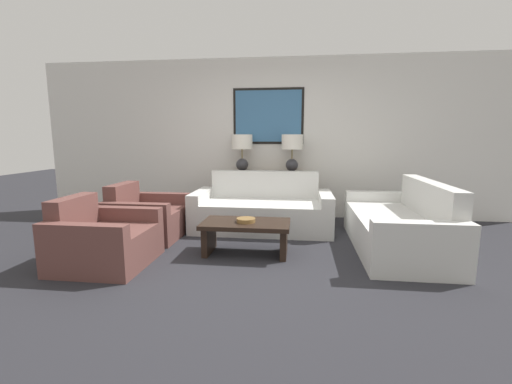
{
  "coord_description": "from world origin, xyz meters",
  "views": [
    {
      "loc": [
        0.52,
        -3.42,
        1.36
      ],
      "look_at": [
        -0.02,
        0.93,
        0.65
      ],
      "focal_mm": 24.0,
      "sensor_mm": 36.0,
      "label": 1
    }
  ],
  "objects_px": {
    "console_table": "(267,196)",
    "decorative_bowl": "(246,220)",
    "table_lamp_left": "(242,148)",
    "couch_by_back_wall": "(262,211)",
    "couch_by_side": "(399,227)",
    "armchair_near_camera": "(103,241)",
    "table_lamp_right": "(292,148)",
    "coffee_table": "(246,231)",
    "armchair_near_back_wall": "(146,218)"
  },
  "relations": [
    {
      "from": "console_table",
      "to": "couch_by_side",
      "type": "height_order",
      "value": "couch_by_side"
    },
    {
      "from": "console_table",
      "to": "couch_by_side",
      "type": "relative_size",
      "value": 0.64
    },
    {
      "from": "console_table",
      "to": "couch_by_back_wall",
      "type": "bearing_deg",
      "value": -90.0
    },
    {
      "from": "decorative_bowl",
      "to": "armchair_near_back_wall",
      "type": "relative_size",
      "value": 0.23
    },
    {
      "from": "couch_by_side",
      "to": "table_lamp_left",
      "type": "bearing_deg",
      "value": 147.38
    },
    {
      "from": "armchair_near_back_wall",
      "to": "decorative_bowl",
      "type": "bearing_deg",
      "value": -20.1
    },
    {
      "from": "decorative_bowl",
      "to": "couch_by_back_wall",
      "type": "bearing_deg",
      "value": 86.48
    },
    {
      "from": "table_lamp_left",
      "to": "couch_by_back_wall",
      "type": "distance_m",
      "value": 1.2
    },
    {
      "from": "console_table",
      "to": "couch_by_back_wall",
      "type": "height_order",
      "value": "couch_by_back_wall"
    },
    {
      "from": "couch_by_back_wall",
      "to": "couch_by_side",
      "type": "bearing_deg",
      "value": -22.12
    },
    {
      "from": "couch_by_back_wall",
      "to": "couch_by_side",
      "type": "relative_size",
      "value": 1.0
    },
    {
      "from": "console_table",
      "to": "couch_by_side",
      "type": "bearing_deg",
      "value": -38.33
    },
    {
      "from": "armchair_near_back_wall",
      "to": "couch_by_side",
      "type": "bearing_deg",
      "value": -1.92
    },
    {
      "from": "couch_by_back_wall",
      "to": "armchair_near_back_wall",
      "type": "height_order",
      "value": "couch_by_back_wall"
    },
    {
      "from": "table_lamp_left",
      "to": "couch_by_side",
      "type": "relative_size",
      "value": 0.31
    },
    {
      "from": "armchair_near_back_wall",
      "to": "couch_by_back_wall",
      "type": "bearing_deg",
      "value": 21.35
    },
    {
      "from": "couch_by_back_wall",
      "to": "table_lamp_right",
      "type": "bearing_deg",
      "value": 58.5
    },
    {
      "from": "table_lamp_right",
      "to": "coffee_table",
      "type": "height_order",
      "value": "table_lamp_right"
    },
    {
      "from": "couch_by_side",
      "to": "coffee_table",
      "type": "relative_size",
      "value": 1.97
    },
    {
      "from": "couch_by_side",
      "to": "armchair_near_camera",
      "type": "xyz_separation_m",
      "value": [
        -3.28,
        -0.93,
        -0.02
      ]
    },
    {
      "from": "console_table",
      "to": "table_lamp_left",
      "type": "height_order",
      "value": "table_lamp_left"
    },
    {
      "from": "table_lamp_right",
      "to": "armchair_near_back_wall",
      "type": "bearing_deg",
      "value": -146.86
    },
    {
      "from": "table_lamp_left",
      "to": "armchair_near_camera",
      "type": "distance_m",
      "value": 2.73
    },
    {
      "from": "console_table",
      "to": "armchair_near_camera",
      "type": "bearing_deg",
      "value": -123.6
    },
    {
      "from": "couch_by_back_wall",
      "to": "console_table",
      "type": "bearing_deg",
      "value": 90.0
    },
    {
      "from": "couch_by_side",
      "to": "coffee_table",
      "type": "xyz_separation_m",
      "value": [
        -1.82,
        -0.41,
        0.0
      ]
    },
    {
      "from": "table_lamp_left",
      "to": "table_lamp_right",
      "type": "xyz_separation_m",
      "value": [
        0.82,
        0.0,
        0.0
      ]
    },
    {
      "from": "console_table",
      "to": "decorative_bowl",
      "type": "relative_size",
      "value": 5.88
    },
    {
      "from": "table_lamp_left",
      "to": "couch_by_back_wall",
      "type": "bearing_deg",
      "value": -58.5
    },
    {
      "from": "couch_by_back_wall",
      "to": "armchair_near_back_wall",
      "type": "xyz_separation_m",
      "value": [
        -1.54,
        -0.6,
        -0.02
      ]
    },
    {
      "from": "coffee_table",
      "to": "console_table",
      "type": "bearing_deg",
      "value": 87.64
    },
    {
      "from": "console_table",
      "to": "table_lamp_right",
      "type": "relative_size",
      "value": 2.06
    },
    {
      "from": "table_lamp_right",
      "to": "coffee_table",
      "type": "distance_m",
      "value": 2.06
    },
    {
      "from": "coffee_table",
      "to": "table_lamp_right",
      "type": "bearing_deg",
      "value": 74.86
    },
    {
      "from": "armchair_near_back_wall",
      "to": "coffee_table",
      "type": "bearing_deg",
      "value": -19.59
    },
    {
      "from": "decorative_bowl",
      "to": "armchair_near_camera",
      "type": "relative_size",
      "value": 0.23
    },
    {
      "from": "decorative_bowl",
      "to": "armchair_near_back_wall",
      "type": "bearing_deg",
      "value": 159.9
    },
    {
      "from": "console_table",
      "to": "decorative_bowl",
      "type": "bearing_deg",
      "value": -92.21
    },
    {
      "from": "couch_by_back_wall",
      "to": "armchair_near_camera",
      "type": "height_order",
      "value": "couch_by_back_wall"
    },
    {
      "from": "console_table",
      "to": "decorative_bowl",
      "type": "xyz_separation_m",
      "value": [
        -0.07,
        -1.81,
        0.02
      ]
    },
    {
      "from": "couch_by_back_wall",
      "to": "decorative_bowl",
      "type": "xyz_separation_m",
      "value": [
        -0.07,
        -1.14,
        0.13
      ]
    },
    {
      "from": "couch_by_side",
      "to": "armchair_near_camera",
      "type": "relative_size",
      "value": 2.15
    },
    {
      "from": "console_table",
      "to": "couch_by_side",
      "type": "xyz_separation_m",
      "value": [
        1.75,
        -1.38,
        -0.11
      ]
    },
    {
      "from": "table_lamp_left",
      "to": "table_lamp_right",
      "type": "distance_m",
      "value": 0.82
    },
    {
      "from": "decorative_bowl",
      "to": "armchair_near_back_wall",
      "type": "height_order",
      "value": "armchair_near_back_wall"
    },
    {
      "from": "couch_by_side",
      "to": "armchair_near_back_wall",
      "type": "bearing_deg",
      "value": 178.08
    },
    {
      "from": "table_lamp_left",
      "to": "coffee_table",
      "type": "relative_size",
      "value": 0.61
    },
    {
      "from": "table_lamp_left",
      "to": "coffee_table",
      "type": "xyz_separation_m",
      "value": [
        0.34,
        -1.79,
        -0.9
      ]
    },
    {
      "from": "console_table",
      "to": "table_lamp_right",
      "type": "xyz_separation_m",
      "value": [
        0.41,
        -0.0,
        0.79
      ]
    },
    {
      "from": "console_table",
      "to": "decorative_bowl",
      "type": "height_order",
      "value": "console_table"
    }
  ]
}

